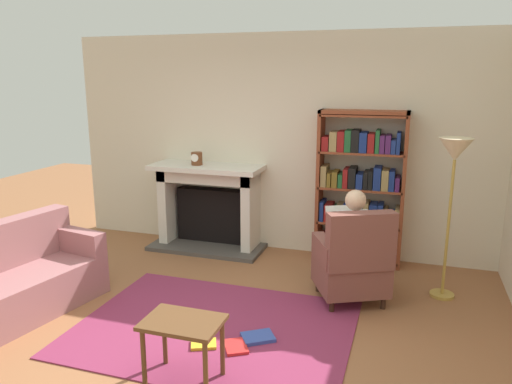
% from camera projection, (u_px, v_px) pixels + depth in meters
% --- Properties ---
extents(ground, '(14.00, 14.00, 0.00)m').
position_uv_depth(ground, '(200.00, 345.00, 4.05)').
color(ground, '#955D3A').
extents(back_wall, '(5.60, 0.10, 2.70)m').
position_uv_depth(back_wall, '(281.00, 145.00, 6.11)').
color(back_wall, beige).
rests_on(back_wall, ground).
extents(area_rug, '(2.40, 1.80, 0.01)m').
position_uv_depth(area_rug, '(214.00, 328.00, 4.33)').
color(area_rug, '#832B4B').
rests_on(area_rug, ground).
extents(fireplace, '(1.46, 0.64, 1.10)m').
position_uv_depth(fireplace, '(210.00, 203.00, 6.32)').
color(fireplace, '#4C4742').
rests_on(fireplace, ground).
extents(mantel_clock, '(0.14, 0.14, 0.16)m').
position_uv_depth(mantel_clock, '(197.00, 159.00, 6.12)').
color(mantel_clock, brown).
rests_on(mantel_clock, fireplace).
extents(bookshelf, '(1.00, 0.32, 1.81)m').
position_uv_depth(bookshelf, '(360.00, 190.00, 5.71)').
color(bookshelf, brown).
rests_on(bookshelf, ground).
extents(armchair_reading, '(0.85, 0.84, 0.97)m').
position_uv_depth(armchair_reading, '(353.00, 262.00, 4.73)').
color(armchair_reading, '#331E14').
rests_on(armchair_reading, ground).
extents(seated_reader, '(0.52, 0.60, 1.14)m').
position_uv_depth(seated_reader, '(350.00, 239.00, 4.80)').
color(seated_reader, silver).
rests_on(seated_reader, ground).
extents(sofa_floral, '(1.02, 1.80, 0.85)m').
position_uv_depth(sofa_floral, '(7.00, 284.00, 4.48)').
color(sofa_floral, '#9D6365').
rests_on(sofa_floral, ground).
extents(side_table, '(0.56, 0.39, 0.49)m').
position_uv_depth(side_table, '(183.00, 331.00, 3.48)').
color(side_table, brown).
rests_on(side_table, ground).
extents(scattered_books, '(0.78, 0.51, 0.03)m').
position_uv_depth(scattered_books, '(232.00, 340.00, 4.09)').
color(scattered_books, '#334CA5').
rests_on(scattered_books, area_rug).
extents(floor_lamp, '(0.32, 0.32, 1.61)m').
position_uv_depth(floor_lamp, '(454.00, 164.00, 4.66)').
color(floor_lamp, '#B7933F').
rests_on(floor_lamp, ground).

